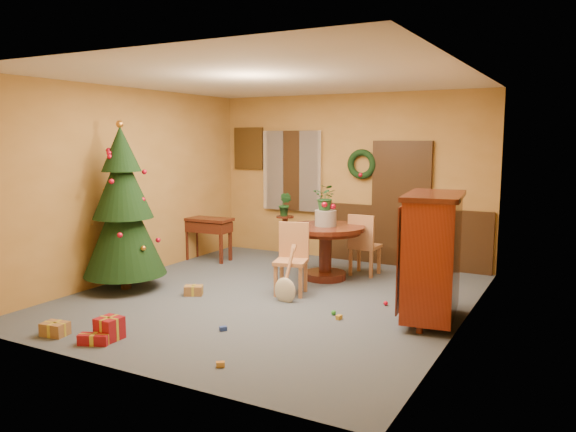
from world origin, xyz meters
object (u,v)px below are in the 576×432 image
Objects in this scene: sideboard at (432,254)px; christmas_tree at (123,210)px; chair_near at (292,256)px; dining_table at (325,242)px; writing_desk at (208,228)px.

christmas_tree is at bearing -171.53° from sideboard.
chair_near is at bearing 23.13° from christmas_tree.
sideboard reaches higher than dining_table.
chair_near is 2.56m from writing_desk.
chair_near reaches higher than dining_table.
dining_table reaches higher than writing_desk.
writing_desk is (-2.37, 0.23, -0.01)m from dining_table.
chair_near is 2.06m from sideboard.
chair_near is 0.41× the size of christmas_tree.
sideboard reaches higher than chair_near.
sideboard is at bearing 8.47° from christmas_tree.
dining_table is at bearing 147.24° from sideboard.
chair_near is 2.47m from christmas_tree.
writing_desk is 4.55m from sideboard.
chair_near is at bearing 171.19° from sideboard.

